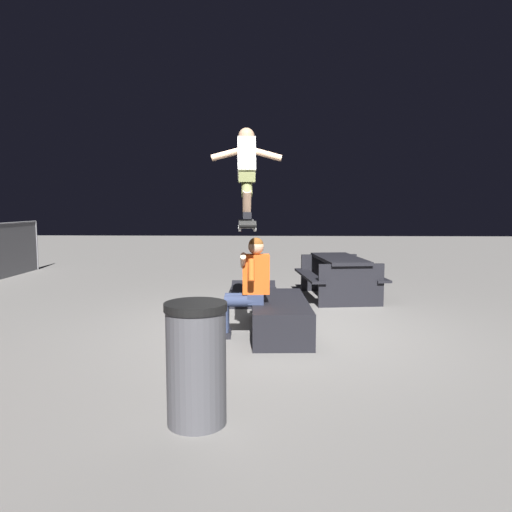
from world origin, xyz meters
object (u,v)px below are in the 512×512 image
Objects in this scene: kicker_ramp at (253,299)px; ledge_box_main at (279,316)px; person_sitting_on_ledge at (248,283)px; skater_airborne at (247,168)px; trash_bin at (196,363)px; picnic_table_back at (339,271)px; skateboard at (247,224)px.

ledge_box_main is at bearing -167.65° from kicker_ramp.
ledge_box_main is 0.66m from person_sitting_on_ledge.
person_sitting_on_ledge is 1.43m from skater_airborne.
person_sitting_on_ledge is at bearing -6.29° from trash_bin.
trash_bin is at bearing 173.97° from skater_airborne.
trash_bin is at bearing 160.55° from picnic_table_back.
skater_airborne is at bearing 116.34° from ledge_box_main.
skateboard reaches higher than ledge_box_main.
ledge_box_main is at bearing -14.31° from trash_bin.
trash_bin is at bearing 176.89° from kicker_ramp.
skateboard is 0.69m from skater_airborne.
kicker_ramp is 1.67m from picnic_table_back.
kicker_ramp is 4.62m from trash_bin.
skateboard is at bearing -179.67° from kicker_ramp.
skateboard is (-0.07, 0.01, 0.75)m from person_sitting_on_ledge.
ledge_box_main is 1.32m from skateboard.
skater_airborne is 2.98m from kicker_ramp.
skateboard reaches higher than trash_bin.
kicker_ramp is 1.13× the size of trash_bin.
person_sitting_on_ledge is at bearing 115.24° from ledge_box_main.
trash_bin is (-2.46, 0.27, -0.22)m from person_sitting_on_ledge.
person_sitting_on_ledge is 2.23m from kicker_ramp.
ledge_box_main is 2.00m from kicker_ramp.
kicker_ramp is at bearing 107.17° from picnic_table_back.
person_sitting_on_ledge is (-0.19, 0.40, 0.48)m from ledge_box_main.
skater_airborne reaches higher than trash_bin.
kicker_ramp is (2.21, 0.01, -1.38)m from skateboard.
skateboard is 3.23m from picnic_table_back.
kicker_ramp is at bearing -3.11° from trash_bin.
picnic_table_back is at bearing -30.24° from skater_airborne.
person_sitting_on_ledge reaches higher than ledge_box_main.
trash_bin is at bearing 173.73° from skateboard.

